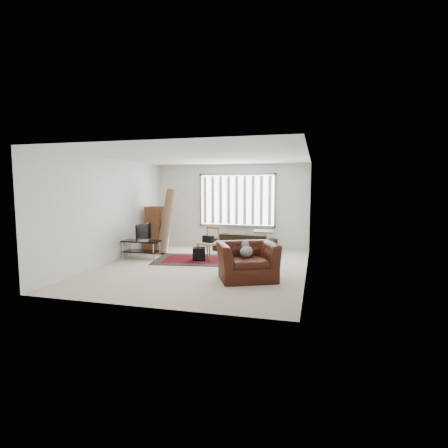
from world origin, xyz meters
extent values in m
plane|color=beige|center=(0.00, 0.00, 0.00)|extent=(6.00, 6.00, 0.00)
cube|color=white|center=(0.00, 0.00, 2.70)|extent=(5.00, 6.00, 0.02)
cube|color=silver|center=(0.00, 3.00, 1.35)|extent=(5.00, 0.02, 2.70)
cube|color=silver|center=(0.00, -3.00, 1.35)|extent=(5.00, 0.02, 2.70)
cube|color=silver|center=(-2.50, 0.00, 1.35)|extent=(0.02, 6.00, 2.70)
cube|color=silver|center=(2.50, 0.00, 1.35)|extent=(0.02, 6.00, 2.70)
cube|color=white|center=(0.20, 2.98, 1.55)|extent=(2.40, 0.01, 1.60)
cube|color=gray|center=(0.20, 2.96, 1.55)|extent=(2.52, 0.06, 1.72)
cube|color=white|center=(0.20, 2.92, 1.55)|extent=(2.40, 0.02, 1.55)
cube|color=black|center=(-0.35, 0.79, 0.01)|extent=(2.54, 1.89, 0.02)
cube|color=#49060B|center=(-0.35, 0.79, 0.02)|extent=(1.98, 1.33, 0.00)
cube|color=black|center=(-1.95, 0.55, 0.49)|extent=(1.02, 0.46, 0.04)
cube|color=black|center=(-1.95, 0.55, 0.20)|extent=(0.98, 0.43, 0.03)
cylinder|color=#B2B2B7|center=(-2.41, 0.35, 0.26)|extent=(0.03, 0.03, 0.51)
cylinder|color=#B2B2B7|center=(-1.49, 0.35, 0.26)|extent=(0.03, 0.03, 0.51)
cylinder|color=#B2B2B7|center=(-2.41, 0.74, 0.26)|extent=(0.03, 0.03, 0.51)
cylinder|color=#B2B2B7|center=(-1.49, 0.74, 0.26)|extent=(0.03, 0.03, 0.51)
imported|color=black|center=(-1.95, 0.55, 0.75)|extent=(0.11, 0.83, 0.47)
cube|color=black|center=(-0.33, 0.71, 0.18)|extent=(0.41, 0.41, 0.33)
cube|color=brown|center=(-2.06, 1.68, 0.26)|extent=(0.64, 0.59, 0.51)
cube|color=brown|center=(-2.04, 1.65, 0.74)|extent=(0.58, 0.54, 0.46)
cube|color=brown|center=(-2.08, 1.70, 1.18)|extent=(0.53, 0.53, 0.41)
cube|color=silver|center=(-1.87, 1.64, 0.34)|extent=(0.56, 0.30, 0.67)
cylinder|color=brown|center=(-1.65, 1.58, 0.96)|extent=(0.45, 0.92, 1.92)
imported|color=black|center=(0.58, 2.45, 0.36)|extent=(1.95, 0.98, 0.73)
cube|color=tan|center=(-0.14, 0.95, 0.44)|extent=(0.61, 0.61, 0.05)
cylinder|color=olive|center=(-0.40, 0.84, 0.22)|extent=(0.04, 0.04, 0.44)
cylinder|color=olive|center=(-0.03, 0.69, 0.22)|extent=(0.04, 0.04, 0.44)
cylinder|color=olive|center=(-0.26, 1.21, 0.22)|extent=(0.04, 0.04, 0.44)
cylinder|color=olive|center=(0.11, 1.06, 0.22)|extent=(0.04, 0.04, 0.44)
cube|color=olive|center=(-0.07, 1.15, 0.85)|extent=(0.43, 0.20, 0.06)
cube|color=olive|center=(-0.25, 1.22, 0.66)|extent=(0.05, 0.05, 0.44)
cube|color=olive|center=(0.12, 1.07, 0.66)|extent=(0.05, 0.05, 0.44)
cube|color=black|center=(-0.14, 0.95, 0.56)|extent=(0.33, 0.26, 0.19)
imported|color=#3B150C|center=(1.29, -0.83, 0.45)|extent=(1.54, 1.46, 0.90)
ellipsoid|color=#59595B|center=(1.29, -0.83, 0.58)|extent=(0.36, 0.39, 0.22)
sphere|color=#59595B|center=(1.22, -0.67, 0.72)|extent=(0.17, 0.17, 0.17)
camera|label=1|loc=(2.70, -8.04, 1.96)|focal=28.00mm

